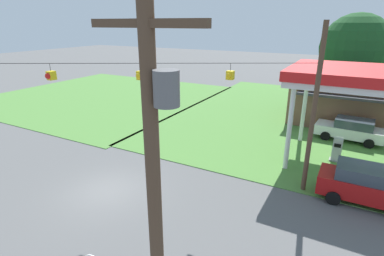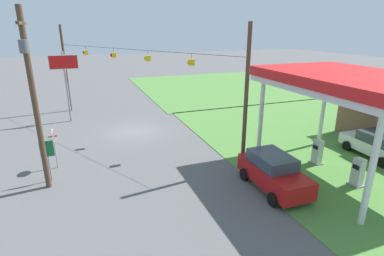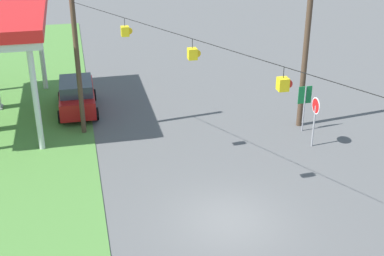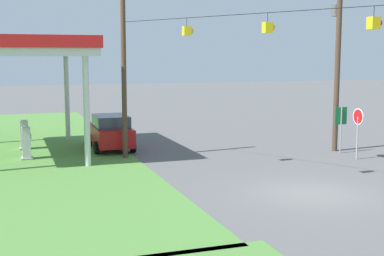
{
  "view_description": "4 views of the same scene",
  "coord_description": "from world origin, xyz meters",
  "px_view_note": "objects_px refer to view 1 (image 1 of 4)",
  "views": [
    {
      "loc": [
        10.45,
        -10.01,
        8.37
      ],
      "look_at": [
        3.0,
        3.73,
        2.85
      ],
      "focal_mm": 28.0,
      "sensor_mm": 36.0,
      "label": 1
    },
    {
      "loc": [
        23.61,
        -3.8,
        8.14
      ],
      "look_at": [
        4.64,
        3.33,
        1.37
      ],
      "focal_mm": 28.0,
      "sensor_mm": 36.0,
      "label": 2
    },
    {
      "loc": [
        -16.04,
        5.05,
        11.77
      ],
      "look_at": [
        4.05,
        0.5,
        2.07
      ],
      "focal_mm": 50.0,
      "sensor_mm": 36.0,
      "label": 3
    },
    {
      "loc": [
        -16.57,
        10.39,
        5.0
      ],
      "look_at": [
        3.46,
        3.44,
        2.15
      ],
      "focal_mm": 50.0,
      "sensor_mm": 36.0,
      "label": 4
    }
  ],
  "objects_px": {
    "fuel_pump_near": "(337,150)",
    "tree_behind_station": "(355,48)",
    "gas_station_canopy": "(380,79)",
    "car_at_pumps_front": "(367,185)",
    "gas_station_store": "(384,108)",
    "car_at_pumps_rear": "(350,129)",
    "utility_pole_main": "(156,201)"
  },
  "relations": [
    {
      "from": "fuel_pump_near",
      "to": "tree_behind_station",
      "type": "bearing_deg",
      "value": 90.58
    },
    {
      "from": "gas_station_store",
      "to": "car_at_pumps_front",
      "type": "bearing_deg",
      "value": -95.22
    },
    {
      "from": "fuel_pump_near",
      "to": "tree_behind_station",
      "type": "distance_m",
      "value": 16.16
    },
    {
      "from": "car_at_pumps_front",
      "to": "car_at_pumps_rear",
      "type": "xyz_separation_m",
      "value": [
        -0.99,
        8.8,
        -0.09
      ]
    },
    {
      "from": "gas_station_store",
      "to": "car_at_pumps_front",
      "type": "relative_size",
      "value": 3.29
    },
    {
      "from": "fuel_pump_near",
      "to": "tree_behind_station",
      "type": "xyz_separation_m",
      "value": [
        -0.15,
        15.31,
        5.18
      ]
    },
    {
      "from": "car_at_pumps_rear",
      "to": "car_at_pumps_front",
      "type": "bearing_deg",
      "value": 100.25
    },
    {
      "from": "gas_station_canopy",
      "to": "car_at_pumps_front",
      "type": "xyz_separation_m",
      "value": [
        0.1,
        -4.4,
        -4.41
      ]
    },
    {
      "from": "car_at_pumps_front",
      "to": "car_at_pumps_rear",
      "type": "distance_m",
      "value": 8.86
    },
    {
      "from": "gas_station_store",
      "to": "tree_behind_station",
      "type": "relative_size",
      "value": 1.58
    },
    {
      "from": "gas_station_store",
      "to": "fuel_pump_near",
      "type": "xyz_separation_m",
      "value": [
        -2.81,
        -8.91,
        -0.99
      ]
    },
    {
      "from": "fuel_pump_near",
      "to": "car_at_pumps_front",
      "type": "bearing_deg",
      "value": -70.12
    },
    {
      "from": "gas_station_canopy",
      "to": "fuel_pump_near",
      "type": "relative_size",
      "value": 6.03
    },
    {
      "from": "gas_station_store",
      "to": "tree_behind_station",
      "type": "xyz_separation_m",
      "value": [
        -2.96,
        6.39,
        4.2
      ]
    },
    {
      "from": "gas_station_canopy",
      "to": "gas_station_store",
      "type": "xyz_separation_m",
      "value": [
        1.31,
        8.91,
        -3.64
      ]
    },
    {
      "from": "gas_station_canopy",
      "to": "fuel_pump_near",
      "type": "height_order",
      "value": "gas_station_canopy"
    },
    {
      "from": "gas_station_canopy",
      "to": "tree_behind_station",
      "type": "relative_size",
      "value": 1.03
    },
    {
      "from": "fuel_pump_near",
      "to": "utility_pole_main",
      "type": "height_order",
      "value": "utility_pole_main"
    },
    {
      "from": "gas_station_canopy",
      "to": "car_at_pumps_rear",
      "type": "distance_m",
      "value": 6.36
    },
    {
      "from": "gas_station_store",
      "to": "car_at_pumps_front",
      "type": "distance_m",
      "value": 13.39
    },
    {
      "from": "gas_station_store",
      "to": "fuel_pump_near",
      "type": "relative_size",
      "value": 9.28
    },
    {
      "from": "gas_station_canopy",
      "to": "gas_station_store",
      "type": "relative_size",
      "value": 0.65
    },
    {
      "from": "tree_behind_station",
      "to": "car_at_pumps_front",
      "type": "bearing_deg",
      "value": -84.94
    },
    {
      "from": "gas_station_canopy",
      "to": "tree_behind_station",
      "type": "height_order",
      "value": "tree_behind_station"
    },
    {
      "from": "car_at_pumps_front",
      "to": "gas_station_store",
      "type": "bearing_deg",
      "value": 85.31
    },
    {
      "from": "car_at_pumps_rear",
      "to": "tree_behind_station",
      "type": "relative_size",
      "value": 0.51
    },
    {
      "from": "car_at_pumps_rear",
      "to": "gas_station_canopy",
      "type": "bearing_deg",
      "value": 105.34
    },
    {
      "from": "gas_station_canopy",
      "to": "car_at_pumps_front",
      "type": "distance_m",
      "value": 6.23
    },
    {
      "from": "gas_station_canopy",
      "to": "car_at_pumps_rear",
      "type": "height_order",
      "value": "gas_station_canopy"
    },
    {
      "from": "gas_station_canopy",
      "to": "car_at_pumps_front",
      "type": "relative_size",
      "value": 2.14
    },
    {
      "from": "tree_behind_station",
      "to": "car_at_pumps_rear",
      "type": "bearing_deg",
      "value": -86.06
    },
    {
      "from": "utility_pole_main",
      "to": "tree_behind_station",
      "type": "height_order",
      "value": "tree_behind_station"
    }
  ]
}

